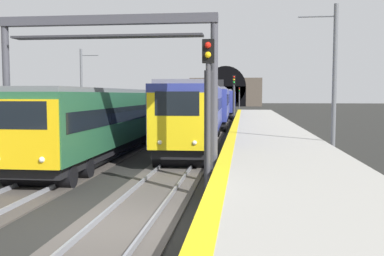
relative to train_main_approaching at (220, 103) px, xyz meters
name	(u,v)px	position (x,y,z in m)	size (l,w,h in m)	color
ground_plane	(123,228)	(-46.15, 0.00, -2.32)	(320.00, 320.00, 0.00)	black
platform_right	(307,213)	(-46.15, -4.62, -1.78)	(112.00, 4.96, 1.09)	#9E9B93
platform_right_edge_strip	(216,188)	(-46.15, -2.39, -1.24)	(112.00, 0.50, 0.01)	yellow
track_main_line	(123,226)	(-46.15, 0.00, -2.28)	(160.00, 2.72, 0.21)	#4C4742
train_main_approaching	(220,103)	(0.00, 0.00, 0.00)	(76.95, 3.17, 4.99)	navy
train_adjacent_platform	(152,110)	(-22.06, 4.39, -0.21)	(42.12, 2.91, 4.61)	#235638
railway_signal_near	(208,107)	(-42.86, -1.92, 0.70)	(0.39, 0.38, 5.16)	#38383D
railway_signal_mid	(234,95)	(-7.40, -1.92, 1.03)	(0.39, 0.38, 5.57)	#38383D
railway_signal_far	(239,96)	(48.54, -1.92, 0.75)	(0.39, 0.38, 5.06)	#4C4C54
overhead_signal_gantry	(107,56)	(-40.41, 2.20, 2.57)	(0.70, 8.56, 6.43)	#3F3F47
tunnel_portal	(226,92)	(68.14, 2.20, 1.76)	(2.15, 20.60, 11.54)	#51473D
catenary_mast_near	(334,82)	(-34.48, -7.48, 1.69)	(0.22, 1.93, 7.84)	#595B60
catenary_mast_far	(82,89)	(-17.85, 11.88, 1.56)	(0.22, 1.76, 7.59)	#595B60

